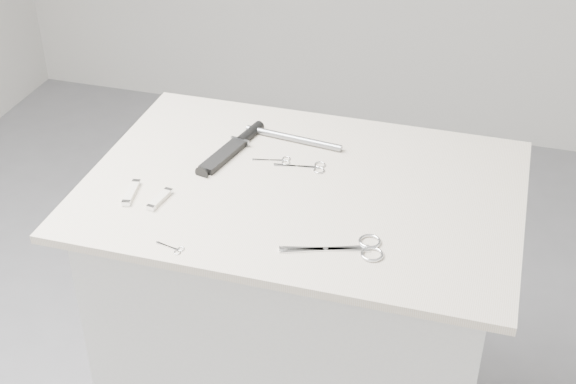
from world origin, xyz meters
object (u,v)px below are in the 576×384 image
(large_shears, at_px, (355,248))
(pocket_knife_b, at_px, (131,192))
(tiny_scissors, at_px, (173,248))
(metal_rail, at_px, (293,138))
(embroidery_scissors_b, at_px, (278,160))
(sheathed_knife, at_px, (235,145))
(embroidery_scissors_a, at_px, (310,167))
(pocket_knife_a, at_px, (160,199))
(plinth, at_px, (301,334))

(large_shears, bearing_deg, pocket_knife_b, 156.19)
(tiny_scissors, height_order, metal_rail, metal_rail)
(large_shears, xyz_separation_m, metal_rail, (-0.24, 0.39, 0.01))
(embroidery_scissors_b, relative_size, sheathed_knife, 0.36)
(embroidery_scissors_b, height_order, sheathed_knife, sheathed_knife)
(embroidery_scissors_a, relative_size, pocket_knife_b, 1.25)
(embroidery_scissors_a, xyz_separation_m, pocket_knife_b, (-0.36, -0.23, 0.00))
(tiny_scissors, distance_m, metal_rail, 0.51)
(tiny_scissors, bearing_deg, embroidery_scissors_a, 77.16)
(embroidery_scissors_a, bearing_deg, tiny_scissors, -125.37)
(embroidery_scissors_a, height_order, sheathed_knife, sheathed_knife)
(sheathed_knife, distance_m, pocket_knife_a, 0.28)
(large_shears, relative_size, pocket_knife_a, 2.46)
(embroidery_scissors_b, height_order, pocket_knife_b, pocket_knife_b)
(tiny_scissors, xyz_separation_m, pocket_knife_b, (-0.17, 0.16, 0.00))
(sheathed_knife, bearing_deg, tiny_scissors, -165.57)
(large_shears, xyz_separation_m, pocket_knife_b, (-0.53, 0.06, 0.00))
(embroidery_scissors_a, distance_m, embroidery_scissors_b, 0.08)
(tiny_scissors, xyz_separation_m, metal_rail, (0.12, 0.49, 0.01))
(plinth, xyz_separation_m, pocket_knife_b, (-0.36, -0.15, 0.48))
(large_shears, height_order, pocket_knife_a, pocket_knife_a)
(embroidery_scissors_a, height_order, pocket_knife_a, pocket_knife_a)
(tiny_scissors, relative_size, metal_rail, 0.25)
(embroidery_scissors_a, distance_m, tiny_scissors, 0.43)
(metal_rail, bearing_deg, pocket_knife_a, -121.91)
(plinth, relative_size, large_shears, 4.27)
(sheathed_knife, xyz_separation_m, pocket_knife_a, (-0.08, -0.27, -0.00))
(embroidery_scissors_b, height_order, tiny_scissors, same)
(embroidery_scissors_a, relative_size, embroidery_scissors_b, 1.34)
(embroidery_scissors_b, distance_m, sheathed_knife, 0.12)
(metal_rail, bearing_deg, pocket_knife_b, -130.45)
(embroidery_scissors_a, xyz_separation_m, sheathed_knife, (-0.20, 0.04, 0.01))
(plinth, distance_m, pocket_knife_b, 0.62)
(plinth, distance_m, large_shears, 0.54)
(embroidery_scissors_b, bearing_deg, pocket_knife_a, -143.28)
(large_shears, height_order, tiny_scissors, large_shears)
(sheathed_knife, bearing_deg, metal_rail, -47.06)
(embroidery_scissors_b, relative_size, pocket_knife_a, 1.08)
(plinth, bearing_deg, large_shears, -50.50)
(large_shears, xyz_separation_m, sheathed_knife, (-0.37, 0.32, 0.01))
(pocket_knife_b, bearing_deg, plinth, -77.98)
(embroidery_scissors_a, relative_size, pocket_knife_a, 1.44)
(plinth, height_order, metal_rail, metal_rail)
(embroidery_scissors_a, bearing_deg, sheathed_knife, 160.62)
(embroidery_scissors_b, xyz_separation_m, tiny_scissors, (-0.11, -0.39, -0.00))
(large_shears, bearing_deg, plinth, 111.74)
(plinth, bearing_deg, metal_rail, 112.02)
(embroidery_scissors_b, distance_m, pocket_knife_b, 0.36)
(embroidery_scissors_a, xyz_separation_m, embroidery_scissors_b, (-0.08, 0.01, -0.00))
(large_shears, distance_m, tiny_scissors, 0.37)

